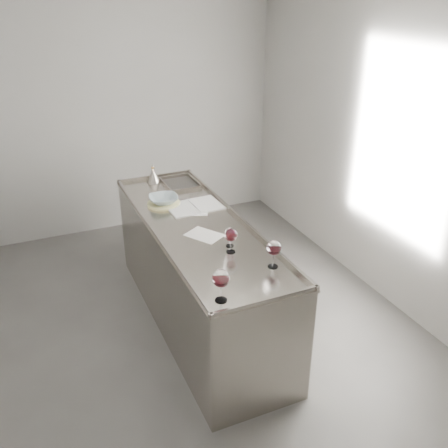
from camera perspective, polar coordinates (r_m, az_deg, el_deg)
name	(u,v)px	position (r m, az deg, el deg)	size (l,w,h in m)	color
room_shell	(143,196)	(3.48, -9.22, 3.22)	(4.54, 5.04, 2.84)	#494745
counter	(198,274)	(4.29, -2.94, -5.76)	(0.77, 2.42, 0.97)	gray
wine_glass_left	(221,279)	(3.05, -0.35, -6.33)	(0.11, 0.11, 0.22)	white
wine_glass_middle	(231,235)	(3.60, 0.79, -1.30)	(0.10, 0.10, 0.19)	white
wine_glass_right	(274,248)	(3.42, 5.70, -2.80)	(0.10, 0.10, 0.20)	white
wine_glass_small	(230,233)	(3.69, 0.70, -1.05)	(0.08, 0.08, 0.15)	white
notebook	(194,206)	(4.39, -3.40, 2.03)	(0.48, 0.35, 0.02)	silver
loose_paper_top	(204,235)	(3.90, -2.27, -1.26)	(0.19, 0.28, 0.00)	silver
loose_paper_under	(196,209)	(4.34, -3.22, 1.71)	(0.20, 0.28, 0.00)	white
trivet	(164,204)	(4.46, -6.90, 2.32)	(0.29, 0.29, 0.02)	beige
ceramic_bowl	(164,199)	(4.44, -6.93, 2.81)	(0.25, 0.25, 0.06)	#8FA0A6
wine_funnel	(153,176)	(4.97, -8.07, 5.40)	(0.14, 0.14, 0.20)	#AFA69B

